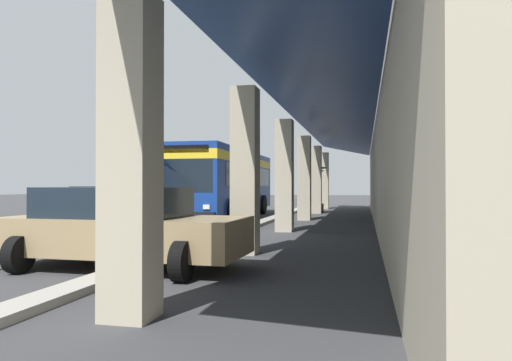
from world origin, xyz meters
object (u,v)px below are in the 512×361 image
at_px(parked_sedan_red, 127,198).
at_px(pedestrian, 159,207).
at_px(potted_palm, 314,202).
at_px(transit_bus, 224,178).
at_px(parked_sedan_tan, 122,227).
at_px(parked_sedan_charcoal, 93,200).
at_px(parked_suv_green, 161,193).

xyz_separation_m(parked_sedan_red, pedestrian, (14.17, 8.58, 0.14)).
relative_size(pedestrian, potted_palm, 0.63).
bearing_deg(transit_bus, potted_palm, 143.37).
distance_m(parked_sedan_tan, parked_sedan_red, 21.20).
relative_size(transit_bus, parked_sedan_tan, 2.54).
bearing_deg(pedestrian, potted_palm, 168.41).
bearing_deg(parked_sedan_charcoal, parked_suv_green, 173.73).
xyz_separation_m(parked_suv_green, pedestrian, (17.74, 7.92, -0.12)).
relative_size(transit_bus, pedestrian, 7.01).
bearing_deg(pedestrian, transit_bus, -174.74).
xyz_separation_m(transit_bus, potted_palm, (-5.01, 3.73, -1.26)).
distance_m(parked_sedan_tan, pedestrian, 4.77).
relative_size(parked_sedan_tan, potted_palm, 1.73).
xyz_separation_m(parked_sedan_charcoal, parked_sedan_red, (-3.51, 0.12, 0.00)).
relative_size(parked_suv_green, pedestrian, 3.08).
xyz_separation_m(parked_suv_green, parked_sedan_tan, (22.32, 9.26, -0.27)).
xyz_separation_m(transit_bus, parked_suv_green, (-8.67, -7.08, -0.84)).
bearing_deg(potted_palm, transit_bus, -36.63).
bearing_deg(parked_suv_green, potted_palm, 71.30).
xyz_separation_m(parked_sedan_tan, pedestrian, (-4.57, -1.35, 0.14)).
height_order(parked_suv_green, parked_sedan_red, parked_suv_green).
xyz_separation_m(transit_bus, parked_sedan_tan, (13.65, 2.18, -1.10)).
xyz_separation_m(parked_sedan_charcoal, potted_palm, (-3.44, 11.59, -0.16)).
distance_m(parked_suv_green, parked_sedan_charcoal, 7.14).
bearing_deg(parked_sedan_red, pedestrian, 31.20).
relative_size(parked_sedan_red, pedestrian, 2.79).
xyz_separation_m(transit_bus, parked_sedan_charcoal, (-1.58, -7.86, -1.10)).
bearing_deg(potted_palm, parked_sedan_charcoal, -73.48).
height_order(parked_sedan_red, potted_palm, potted_palm).
distance_m(parked_sedan_charcoal, potted_palm, 12.08).
bearing_deg(transit_bus, parked_sedan_red, -123.31).
bearing_deg(parked_sedan_tan, transit_bus, -170.92).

